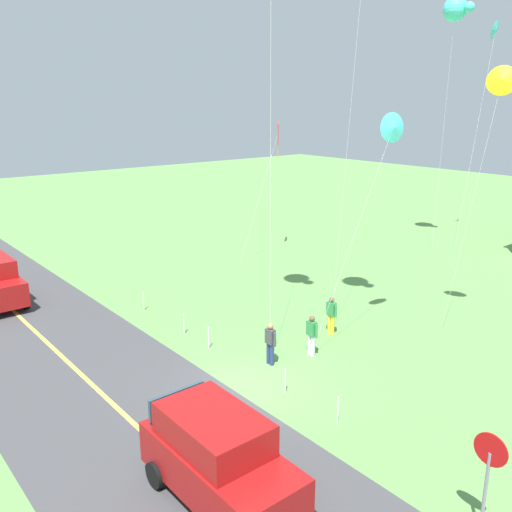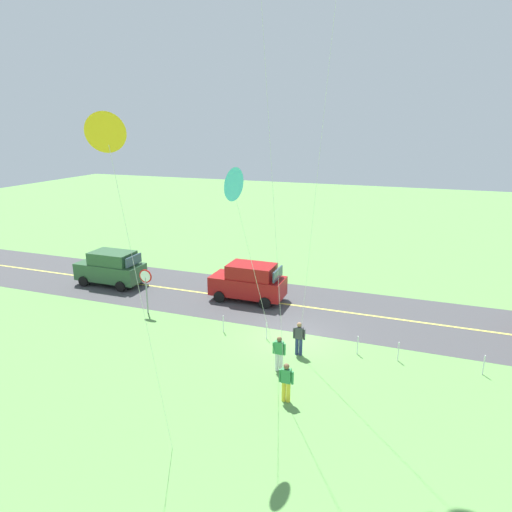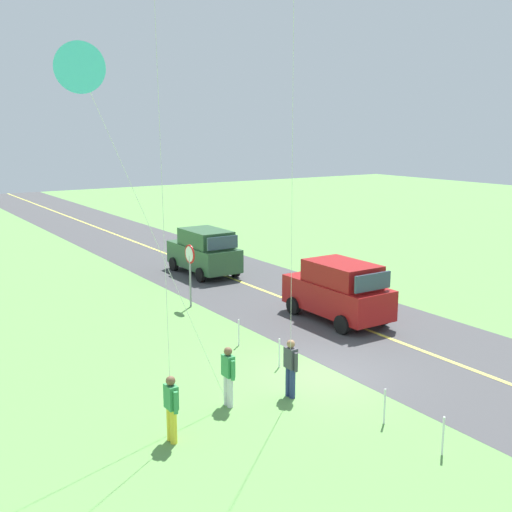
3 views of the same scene
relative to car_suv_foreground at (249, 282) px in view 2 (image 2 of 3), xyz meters
The scene contains 16 objects.
ground_plane 5.61m from the car_suv_foreground, 134.48° to the left, with size 120.00×120.00×0.10m, color #60994C.
asphalt_road 4.01m from the car_suv_foreground, behind, with size 120.00×7.00×0.00m, color #424244.
road_centre_stripe 4.00m from the car_suv_foreground, behind, with size 120.00×0.16×0.00m, color #E5E04C.
car_suv_foreground is the anchor object (origin of this frame).
car_parked_east_near 9.47m from the car_suv_foreground, ahead, with size 4.40×2.12×2.24m.
stop_sign 6.01m from the car_suv_foreground, 39.59° to the left, with size 0.76×0.08×2.56m.
person_adult_near 7.23m from the car_suv_foreground, 129.38° to the left, with size 0.58×0.22×1.60m.
person_adult_companion 8.38m from the car_suv_foreground, 119.80° to the left, with size 0.58×0.22×1.60m.
person_child_watcher 10.62m from the car_suv_foreground, 118.62° to the left, with size 0.58×0.22×1.60m.
kite_blue_mid 13.17m from the car_suv_foreground, 108.40° to the left, with size 0.91×3.80×8.90m.
kite_pink_drift 16.31m from the car_suv_foreground, 95.18° to the left, with size 1.72×0.91×10.56m.
fence_post_0 13.20m from the car_suv_foreground, 159.54° to the left, with size 0.05×0.05×0.90m, color silver.
fence_post_1 10.04m from the car_suv_foreground, 152.63° to the left, with size 0.05×0.05×0.90m, color silver.
fence_post_2 8.50m from the car_suv_foreground, 147.04° to the left, with size 0.05×0.05×0.90m, color silver.
fence_post_3 5.38m from the car_suv_foreground, 120.32° to the left, with size 0.05×0.05×0.90m, color silver.
fence_post_4 4.67m from the car_suv_foreground, 94.66° to the left, with size 0.05×0.05×0.90m, color silver.
Camera 2 is at (-5.45, 20.19, 10.21)m, focal length 32.22 mm.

